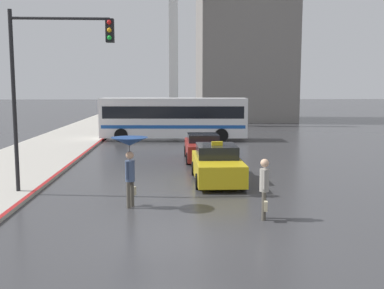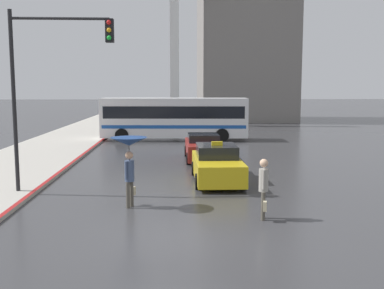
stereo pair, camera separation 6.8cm
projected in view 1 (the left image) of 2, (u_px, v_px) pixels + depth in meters
name	position (u px, v px, depth m)	size (l,w,h in m)	color
ground_plane	(192.00, 238.00, 11.33)	(300.00, 300.00, 0.00)	#38383A
taxi	(217.00, 165.00, 18.27)	(1.91, 4.53, 1.64)	gold
sedan_red	(203.00, 148.00, 23.74)	(1.91, 4.33, 1.37)	maroon
city_bus	(174.00, 117.00, 32.78)	(10.65, 3.14, 3.08)	silver
pedestrian_with_umbrella	(130.00, 150.00, 14.09)	(1.16, 1.16, 2.24)	#4C473D
pedestrian_man	(264.00, 185.00, 12.87)	(0.32, 0.57, 1.77)	#4C473D
traffic_light	(51.00, 69.00, 15.59)	(3.59, 0.38, 6.46)	black
monument_cross	(173.00, 16.00, 44.59)	(8.45, 0.90, 19.20)	white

